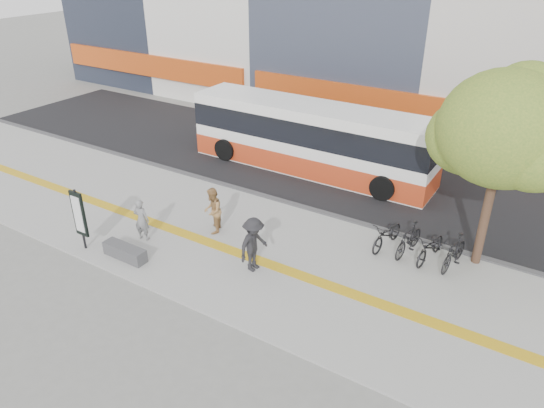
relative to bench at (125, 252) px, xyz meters
The scene contains 13 objects.
ground 2.88m from the bench, 24.78° to the left, with size 120.00×120.00×0.00m, color slate.
sidewalk 3.76m from the bench, 46.08° to the left, with size 40.00×7.00×0.08m, color slate.
tactile_strip 3.41m from the bench, 40.24° to the left, with size 40.00×0.45×0.01m, color gold.
street 10.53m from the bench, 75.70° to the left, with size 40.00×8.00×0.06m, color black.
curb 6.73m from the bench, 67.25° to the left, with size 40.00×0.25×0.14m, color #37373A.
bench is the anchor object (origin of this frame).
signboard 1.94m from the bench, 169.19° to the right, with size 0.55×0.10×2.20m.
street_tree 12.23m from the bench, 31.62° to the left, with size 4.40×3.80×6.31m.
bus 9.90m from the bench, 80.47° to the left, with size 11.22×2.66×2.99m.
bicycle_row 9.62m from the bench, 32.74° to the left, with size 3.03×1.91×1.07m.
seated_woman 1.35m from the bench, 106.53° to the left, with size 0.56×0.37×1.53m, color black.
pedestrian_tan 3.27m from the bench, 63.92° to the left, with size 0.82×0.64×1.69m, color #A37847.
pedestrian_dark 4.35m from the bench, 23.63° to the left, with size 1.18×0.68×1.82m, color black.
Camera 1 is at (8.90, -10.44, 9.37)m, focal length 33.44 mm.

